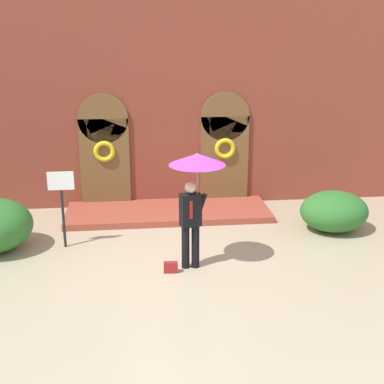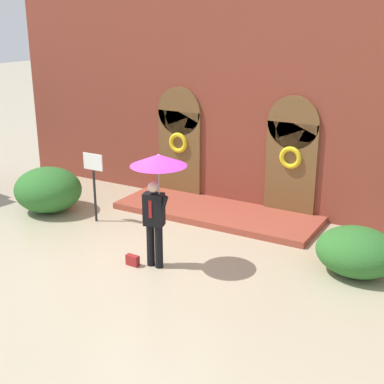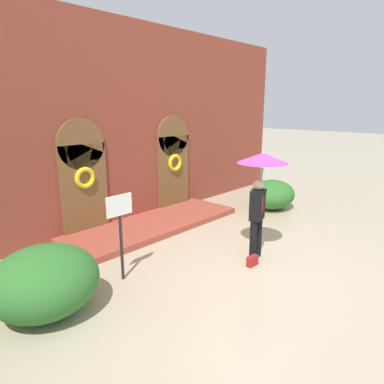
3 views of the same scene
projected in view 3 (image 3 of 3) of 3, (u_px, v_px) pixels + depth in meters
ground_plane at (244, 259)px, 7.68m from camera, size 80.00×80.00×0.00m
building_facade at (127, 129)px, 9.76m from camera, size 14.00×2.30×5.60m
person_with_umbrella at (261, 174)px, 7.37m from camera, size 1.10×1.10×2.36m
handbag at (252, 261)px, 7.31m from camera, size 0.29×0.13×0.22m
sign_post at (120, 223)px, 6.50m from camera, size 0.56×0.06×1.72m
shrub_left at (45, 281)px, 5.54m from camera, size 1.76×1.65×1.15m
shrub_right at (272, 194)px, 11.33m from camera, size 1.62×1.40×0.95m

